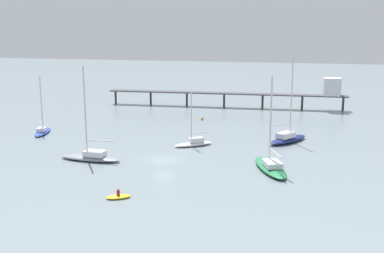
{
  "coord_description": "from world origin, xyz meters",
  "views": [
    {
      "loc": [
        19.64,
        -59.61,
        18.07
      ],
      "look_at": [
        0.0,
        16.34,
        1.5
      ],
      "focal_mm": 43.13,
      "sensor_mm": 36.0,
      "label": 1
    }
  ],
  "objects": [
    {
      "name": "pier",
      "position": [
        12.6,
        47.44,
        4.32
      ],
      "size": [
        56.06,
        6.4,
        7.41
      ],
      "color": "#4C4C51",
      "rests_on": "ground_plane"
    },
    {
      "name": "sailboat_gray",
      "position": [
        -9.72,
        -2.74,
        0.71
      ],
      "size": [
        9.15,
        2.78,
        13.27
      ],
      "color": "gray",
      "rests_on": "ground_plane"
    },
    {
      "name": "ground_plane",
      "position": [
        0.0,
        0.0,
        0.0
      ],
      "size": [
        400.0,
        400.0,
        0.0
      ],
      "primitive_type": "plane",
      "color": "gray"
    },
    {
      "name": "sailboat_white",
      "position": [
        2.21,
        8.89,
        0.6
      ],
      "size": [
        6.12,
        5.28,
        8.62
      ],
      "color": "white",
      "rests_on": "ground_plane"
    },
    {
      "name": "sailboat_navy",
      "position": [
        16.44,
        15.06,
        0.79
      ],
      "size": [
        7.03,
        8.85,
        13.94
      ],
      "color": "navy",
      "rests_on": "ground_plane"
    },
    {
      "name": "sailboat_blue",
      "position": [
        -25.91,
        10.78,
        0.58
      ],
      "size": [
        4.15,
        7.6,
        10.06
      ],
      "color": "#2D4CB7",
      "rests_on": "ground_plane"
    },
    {
      "name": "mooring_buoy_outer",
      "position": [
        -1.37,
        29.98,
        0.28
      ],
      "size": [
        0.55,
        0.55,
        0.55
      ],
      "primitive_type": "sphere",
      "color": "orange",
      "rests_on": "ground_plane"
    },
    {
      "name": "dinghy_yellow",
      "position": [
        -0.06,
        -15.55,
        0.21
      ],
      "size": [
        2.97,
        2.44,
        1.14
      ],
      "color": "yellow",
      "rests_on": "ground_plane"
    },
    {
      "name": "sailboat_green",
      "position": [
        15.11,
        -1.04,
        0.65
      ],
      "size": [
        6.45,
        10.29,
        12.33
      ],
      "color": "#287F4C",
      "rests_on": "ground_plane"
    }
  ]
}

